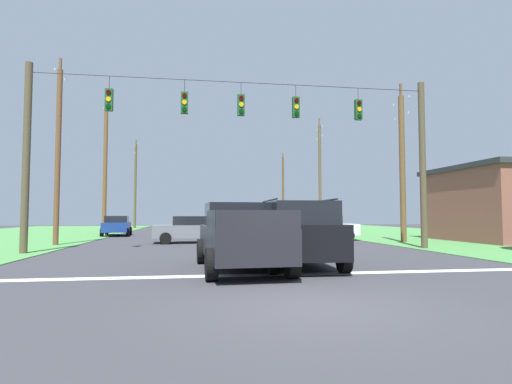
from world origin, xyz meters
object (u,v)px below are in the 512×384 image
object	(u,v)px
utility_pole_far_right	(320,175)
utility_pole_distant_right	(105,169)
suv_black	(296,232)
utility_pole_distant_left	(135,184)
overhead_signal_span	(239,149)
distant_car_oncoming	(191,229)
distant_car_far_parked	(117,225)
utility_pole_mid_right	(402,165)
utility_pole_near_left	(283,191)
utility_pole_far_left	(58,153)
distant_car_crossing_white	(323,228)
pickup_truck	(240,236)

from	to	relation	value
utility_pole_far_right	utility_pole_distant_right	size ratio (longest dim) A/B	0.93
suv_black	utility_pole_distant_left	distance (m)	40.14
utility_pole_distant_left	overhead_signal_span	bearing A→B (deg)	-74.72
overhead_signal_span	suv_black	size ratio (longest dim) A/B	3.70
utility_pole_far_right	utility_pole_distant_right	bearing A→B (deg)	-178.25
distant_car_oncoming	distant_car_far_parked	bearing A→B (deg)	122.29
distant_car_far_parked	utility_pole_mid_right	size ratio (longest dim) A/B	0.48
suv_black	utility_pole_near_left	xyz separation A→B (m)	(8.45, 40.36, 3.72)
distant_car_far_parked	utility_pole_near_left	distance (m)	26.79
utility_pole_far_left	utility_pole_distant_right	distance (m)	13.67
distant_car_crossing_white	distant_car_far_parked	world-z (taller)	same
distant_car_far_parked	utility_pole_mid_right	world-z (taller)	utility_pole_mid_right
suv_black	utility_pole_far_left	xyz separation A→B (m)	(-10.26, 10.44, 3.79)
distant_car_oncoming	utility_pole_near_left	world-z (taller)	utility_pole_near_left
distant_car_crossing_white	utility_pole_near_left	size ratio (longest dim) A/B	0.44
utility_pole_distant_left	utility_pole_far_left	bearing A→B (deg)	-90.22
utility_pole_near_left	utility_pole_far_left	size ratio (longest dim) A/B	0.98
distant_car_far_parked	utility_pole_distant_left	xyz separation A→B (m)	(-1.19, 18.20, 4.58)
suv_black	utility_pole_mid_right	world-z (taller)	utility_pole_mid_right
utility_pole_far_right	utility_pole_far_left	size ratio (longest dim) A/B	1.08
utility_pole_near_left	utility_pole_distant_right	xyz separation A→B (m)	(-19.12, -16.28, 0.77)
utility_pole_near_left	utility_pole_far_right	bearing A→B (deg)	-89.63
utility_pole_distant_right	utility_pole_distant_left	distance (m)	14.52
overhead_signal_span	distant_car_oncoming	size ratio (longest dim) A/B	4.09
overhead_signal_span	utility_pole_far_right	size ratio (longest dim) A/B	1.67
utility_pole_mid_right	utility_pole_far_right	size ratio (longest dim) A/B	0.86
distant_car_far_parked	utility_pole_far_right	world-z (taller)	utility_pole_far_right
overhead_signal_span	utility_pole_far_right	world-z (taller)	utility_pole_far_right
distant_car_crossing_white	suv_black	bearing A→B (deg)	-111.17
pickup_truck	utility_pole_far_left	distance (m)	14.32
overhead_signal_span	utility_pole_far_left	world-z (taller)	utility_pole_far_left
utility_pole_mid_right	utility_pole_distant_right	world-z (taller)	utility_pole_distant_right
utility_pole_near_left	suv_black	bearing A→B (deg)	-101.82
utility_pole_near_left	overhead_signal_span	bearing A→B (deg)	-105.48
utility_pole_distant_left	utility_pole_distant_right	bearing A→B (deg)	-92.09
distant_car_crossing_white	utility_pole_distant_left	distance (m)	30.31
overhead_signal_span	utility_pole_far_right	bearing A→B (deg)	62.92
distant_car_far_parked	utility_pole_far_left	world-z (taller)	utility_pole_far_left
distant_car_far_parked	utility_pole_near_left	size ratio (longest dim) A/B	0.45
utility_pole_mid_right	utility_pole_distant_left	size ratio (longest dim) A/B	0.86
overhead_signal_span	pickup_truck	distance (m)	7.12
distant_car_crossing_white	utility_pole_far_left	xyz separation A→B (m)	(-15.17, -2.25, 4.06)
utility_pole_mid_right	utility_pole_far_right	bearing A→B (deg)	91.13
utility_pole_distant_right	suv_black	bearing A→B (deg)	-66.10
distant_car_oncoming	utility_pole_distant_right	size ratio (longest dim) A/B	0.38
overhead_signal_span	suv_black	bearing A→B (deg)	-78.50
distant_car_far_parked	utility_pole_mid_right	distance (m)	21.03
pickup_truck	distant_car_oncoming	world-z (taller)	pickup_truck
distant_car_far_parked	utility_pole_mid_right	bearing A→B (deg)	-30.71
utility_pole_near_left	utility_pole_distant_left	distance (m)	18.69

